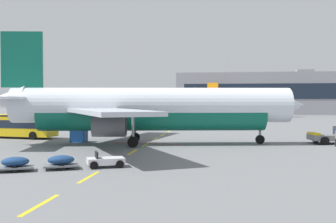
{
  "coord_description": "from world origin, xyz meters",
  "views": [
    {
      "loc": [
        26.26,
        -22.76,
        4.76
      ],
      "look_at": [
        19.99,
        24.53,
        3.53
      ],
      "focal_mm": 43.93,
      "sensor_mm": 36.0,
      "label": 1
    }
  ],
  "objects_px": {
    "apron_shuttle_bus": "(12,124)",
    "uld_cargo_container": "(79,135)",
    "airliner_foreground": "(147,108)",
    "airliner_mid_left": "(247,105)",
    "baggage_train": "(62,162)"
  },
  "relations": [
    {
      "from": "apron_shuttle_bus",
      "to": "baggage_train",
      "type": "relative_size",
      "value": 1.46
    },
    {
      "from": "airliner_mid_left",
      "to": "uld_cargo_container",
      "type": "height_order",
      "value": "airliner_mid_left"
    },
    {
      "from": "apron_shuttle_bus",
      "to": "uld_cargo_container",
      "type": "relative_size",
      "value": 7.3
    },
    {
      "from": "apron_shuttle_bus",
      "to": "airliner_mid_left",
      "type": "bearing_deg",
      "value": 66.72
    },
    {
      "from": "baggage_train",
      "to": "uld_cargo_container",
      "type": "distance_m",
      "value": 19.22
    },
    {
      "from": "apron_shuttle_bus",
      "to": "uld_cargo_container",
      "type": "height_order",
      "value": "apron_shuttle_bus"
    },
    {
      "from": "airliner_foreground",
      "to": "baggage_train",
      "type": "xyz_separation_m",
      "value": [
        -2.94,
        -16.81,
        -3.42
      ]
    },
    {
      "from": "airliner_mid_left",
      "to": "uld_cargo_container",
      "type": "distance_m",
      "value": 87.28
    },
    {
      "from": "apron_shuttle_bus",
      "to": "uld_cargo_container",
      "type": "distance_m",
      "value": 11.09
    },
    {
      "from": "airliner_mid_left",
      "to": "baggage_train",
      "type": "xyz_separation_m",
      "value": [
        -18.67,
        -102.31,
        -2.93
      ]
    },
    {
      "from": "airliner_foreground",
      "to": "airliner_mid_left",
      "type": "bearing_deg",
      "value": 79.58
    },
    {
      "from": "airliner_foreground",
      "to": "airliner_mid_left",
      "type": "distance_m",
      "value": 86.94
    },
    {
      "from": "apron_shuttle_bus",
      "to": "baggage_train",
      "type": "bearing_deg",
      "value": -54.78
    },
    {
      "from": "airliner_foreground",
      "to": "apron_shuttle_bus",
      "type": "distance_m",
      "value": 19.6
    },
    {
      "from": "apron_shuttle_bus",
      "to": "baggage_train",
      "type": "distance_m",
      "value": 27.33
    }
  ]
}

